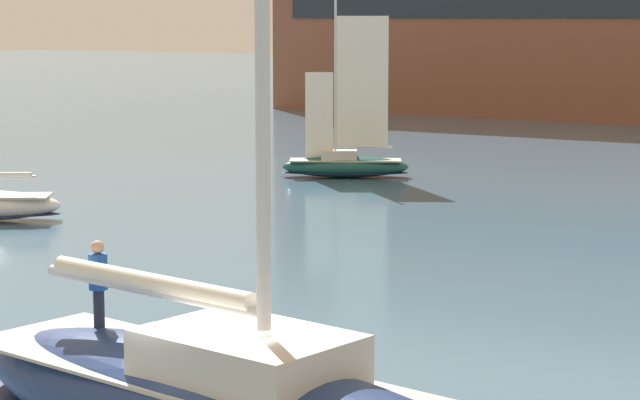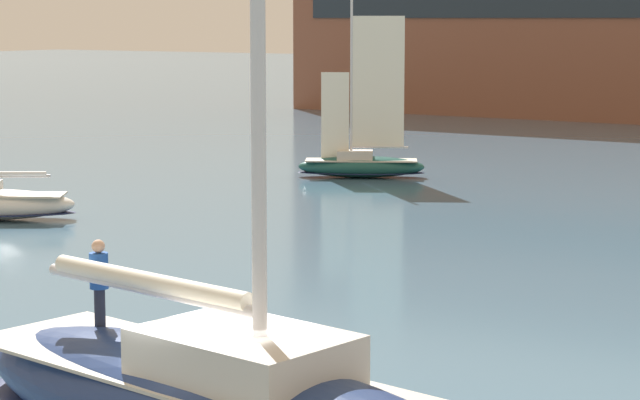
% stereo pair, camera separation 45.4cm
% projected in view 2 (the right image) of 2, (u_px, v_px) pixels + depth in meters
% --- Properties ---
extents(waterfront_building, '(40.76, 16.84, 16.20)m').
position_uv_depth(waterfront_building, '(564.00, 7.00, 95.62)').
color(waterfront_building, brown).
rests_on(waterfront_building, ground).
extents(sailboat_moored_mid_channel, '(5.90, 4.34, 8.08)m').
position_uv_depth(sailboat_moored_mid_channel, '(361.00, 162.00, 57.16)').
color(sailboat_moored_mid_channel, '#194C47').
rests_on(sailboat_moored_mid_channel, ground).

